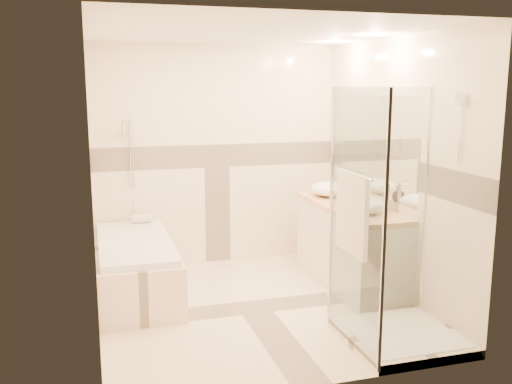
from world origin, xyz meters
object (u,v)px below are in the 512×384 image
object	(u,v)px
vessel_sink_far	(367,205)
amenity_bottle_a	(350,198)
shower_enclosure	(386,281)
amenity_bottle_b	(349,197)
vanity	(350,245)
bathtub	(135,265)
vessel_sink_near	(330,189)

from	to	relation	value
vessel_sink_far	amenity_bottle_a	bearing A→B (deg)	90.00
vessel_sink_far	shower_enclosure	bearing A→B (deg)	-106.92
shower_enclosure	amenity_bottle_b	distance (m)	1.39
amenity_bottle_a	amenity_bottle_b	distance (m)	0.04
amenity_bottle_a	vanity	bearing A→B (deg)	34.67
bathtub	amenity_bottle_b	xyz separation A→B (m)	(2.13, -0.33, 0.63)
amenity_bottle_b	vessel_sink_near	bearing A→B (deg)	90.00
bathtub	vanity	size ratio (longest dim) A/B	1.05
vanity	shower_enclosure	distance (m)	1.31
bathtub	amenity_bottle_b	world-z (taller)	amenity_bottle_b
vanity	amenity_bottle_b	world-z (taller)	amenity_bottle_b
vessel_sink_near	shower_enclosure	bearing A→B (deg)	-98.73
vessel_sink_near	amenity_bottle_b	world-z (taller)	amenity_bottle_b
amenity_bottle_a	vessel_sink_near	bearing A→B (deg)	90.00
bathtub	shower_enclosure	bearing A→B (deg)	-41.10
vessel_sink_far	amenity_bottle_a	distance (m)	0.36
vanity	amenity_bottle_a	bearing A→B (deg)	-145.33
amenity_bottle_a	amenity_bottle_b	bearing A→B (deg)	90.00
vanity	amenity_bottle_a	size ratio (longest dim) A/B	9.81
shower_enclosure	amenity_bottle_b	bearing A→B (deg)	78.11
shower_enclosure	amenity_bottle_a	distance (m)	1.36
vanity	vessel_sink_near	size ratio (longest dim) A/B	3.88
vessel_sink_far	amenity_bottle_b	bearing A→B (deg)	90.00
shower_enclosure	amenity_bottle_a	bearing A→B (deg)	77.76
bathtub	vessel_sink_far	xyz separation A→B (m)	(2.13, -0.72, 0.62)
amenity_bottle_a	amenity_bottle_b	xyz separation A→B (m)	(0.00, 0.04, 0.00)
vessel_sink_near	amenity_bottle_a	world-z (taller)	vessel_sink_near
shower_enclosure	vessel_sink_far	xyz separation A→B (m)	(0.27, 0.90, 0.42)
bathtub	amenity_bottle_b	size ratio (longest dim) A/B	10.02
shower_enclosure	amenity_bottle_a	world-z (taller)	shower_enclosure
vessel_sink_near	amenity_bottle_b	distance (m)	0.48
vessel_sink_near	vessel_sink_far	xyz separation A→B (m)	(0.00, -0.88, -0.01)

